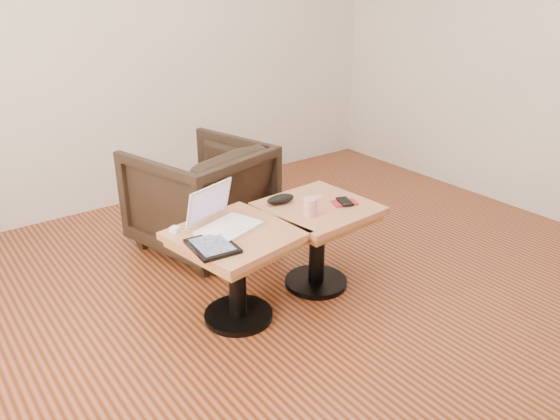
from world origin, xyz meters
TOP-DOWN VIEW (x-y plane):
  - room_shell at (0.00, 0.00)m, footprint 4.52×4.52m
  - side_table_left at (-0.44, 0.27)m, footprint 0.67×0.67m
  - side_table_right at (0.14, 0.28)m, footprint 0.62×0.62m
  - laptop at (-0.46, 0.36)m, footprint 0.39×0.36m
  - tablet at (-0.62, 0.19)m, footprint 0.23×0.28m
  - charging_adapter at (-0.69, 0.46)m, footprint 0.06×0.06m
  - glasses_case at (-0.02, 0.44)m, footprint 0.18×0.10m
  - striped_cup at (0.01, 0.21)m, footprint 0.09×0.09m
  - earbuds_tangle at (0.21, 0.37)m, footprint 0.07×0.06m
  - phone_on_sleeve at (0.28, 0.21)m, footprint 0.17×0.14m
  - armchair at (-0.15, 1.18)m, footprint 0.96×0.98m

SIDE VIEW (x-z plane):
  - armchair at x=-0.15m, z-range 0.00..0.74m
  - side_table_left at x=-0.44m, z-range 0.13..0.67m
  - side_table_right at x=0.14m, z-range 0.13..0.67m
  - earbuds_tangle at x=0.21m, z-range 0.53..0.55m
  - phone_on_sleeve at x=0.28m, z-range 0.53..0.55m
  - tablet at x=-0.62m, z-range 0.53..0.55m
  - charging_adapter at x=-0.69m, z-range 0.53..0.56m
  - glasses_case at x=-0.02m, z-range 0.53..0.59m
  - laptop at x=-0.46m, z-range 0.47..0.69m
  - striped_cup at x=0.01m, z-range 0.53..0.63m
  - room_shell at x=0.00m, z-range 0.00..2.71m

